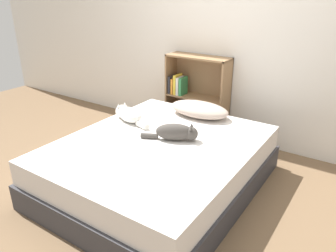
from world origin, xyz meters
The scene contains 7 objects.
ground_plane centered at (0.00, 0.00, 0.00)m, with size 8.00×8.00×0.00m, color brown.
wall_back centered at (0.00, 1.36, 1.25)m, with size 8.00×0.06×2.50m.
bed centered at (0.00, 0.00, 0.22)m, with size 1.58×1.91×0.44m.
pillow centered at (-0.02, 0.75, 0.51)m, with size 0.64×0.36×0.14m.
cat_light centered at (-0.54, 0.23, 0.51)m, with size 0.49×0.25×0.16m.
cat_dark centered at (0.11, 0.12, 0.52)m, with size 0.47×0.29×0.15m.
bookshelf centered at (-0.32, 1.22, 0.50)m, with size 0.75×0.26×0.96m.
Camera 1 is at (1.49, -2.08, 1.67)m, focal length 35.00 mm.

